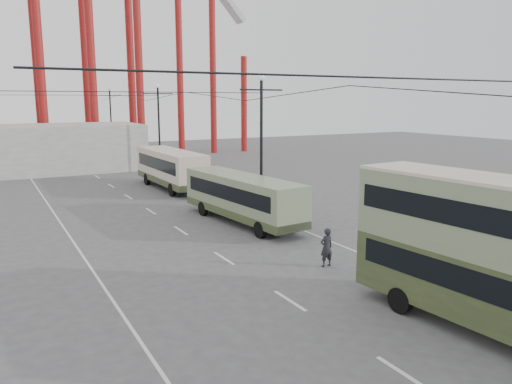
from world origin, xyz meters
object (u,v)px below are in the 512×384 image
double_decker_bus (494,249)px  pedestrian (326,247)px  single_decker_green (242,197)px  single_decker_cream (171,167)px

double_decker_bus → pedestrian: bearing=88.9°
single_decker_green → double_decker_bus: bearing=-95.0°
double_decker_bus → pedestrian: size_ratio=5.38×
double_decker_bus → pedestrian: double_decker_bus is taller
double_decker_bus → single_decker_green: double_decker_bus is taller
single_decker_green → single_decker_cream: (0.21, 13.97, 0.20)m
double_decker_bus → single_decker_green: 17.48m
single_decker_cream → pedestrian: bearing=-92.6°
double_decker_bus → single_decker_cream: double_decker_bus is taller
double_decker_bus → pedestrian: (-0.58, 8.08, -2.00)m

